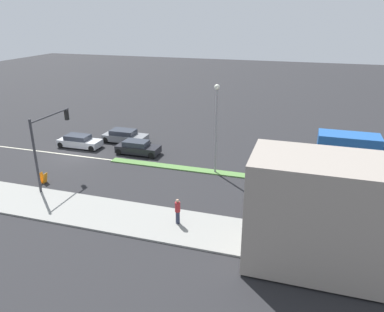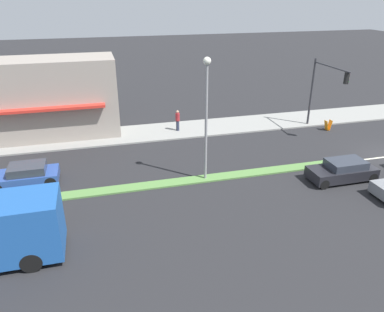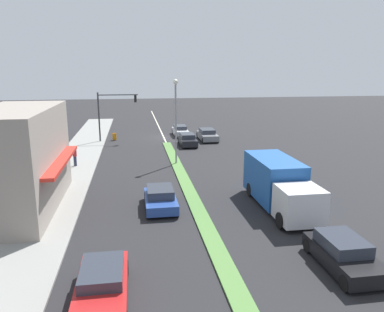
# 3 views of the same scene
# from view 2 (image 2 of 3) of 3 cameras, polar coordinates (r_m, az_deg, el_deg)

# --- Properties ---
(ground_plane) EXTENTS (160.00, 160.00, 0.00)m
(ground_plane) POSITION_cam_2_polar(r_m,az_deg,el_deg) (22.57, -8.73, -4.85)
(ground_plane) COLOR #232326
(sidewalk_right) EXTENTS (4.00, 73.00, 0.12)m
(sidewalk_right) POSITION_cam_2_polar(r_m,az_deg,el_deg) (30.71, -11.67, 3.05)
(sidewalk_right) COLOR gray
(sidewalk_right) RESTS_ON ground
(building_corner_store) EXTENTS (4.87, 10.14, 6.01)m
(building_corner_store) POSITION_cam_2_polar(r_m,az_deg,el_deg) (31.34, -20.83, 8.29)
(building_corner_store) COLOR gray
(building_corner_store) RESTS_ON sidewalk_right
(traffic_signal_main) EXTENTS (4.59, 0.34, 5.60)m
(traffic_signal_main) POSITION_cam_2_polar(r_m,az_deg,el_deg) (32.07, 19.30, 10.28)
(traffic_signal_main) COLOR #333338
(traffic_signal_main) RESTS_ON sidewalk_right
(street_lamp) EXTENTS (0.44, 0.44, 7.37)m
(street_lamp) POSITION_cam_2_polar(r_m,az_deg,el_deg) (21.52, 2.21, 7.78)
(street_lamp) COLOR gray
(street_lamp) RESTS_ON median_strip
(pedestrian) EXTENTS (0.34, 0.34, 1.71)m
(pedestrian) POSITION_cam_2_polar(r_m,az_deg,el_deg) (30.79, -2.21, 5.50)
(pedestrian) COLOR #282D42
(pedestrian) RESTS_ON sidewalk_right
(warning_aframe_sign) EXTENTS (0.45, 0.53, 0.84)m
(warning_aframe_sign) POSITION_cam_2_polar(r_m,az_deg,el_deg) (33.37, 20.00, 4.44)
(warning_aframe_sign) COLOR orange
(warning_aframe_sign) RESTS_ON ground
(coupe_blue) EXTENTS (1.88, 3.83, 1.25)m
(coupe_blue) POSITION_cam_2_polar(r_m,az_deg,el_deg) (24.61, -23.99, -2.65)
(coupe_blue) COLOR #284793
(coupe_blue) RESTS_ON ground
(sedan_dark) EXTENTS (1.74, 4.13, 1.30)m
(sedan_dark) POSITION_cam_2_polar(r_m,az_deg,el_deg) (24.77, 21.95, -2.08)
(sedan_dark) COLOR black
(sedan_dark) RESTS_ON ground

